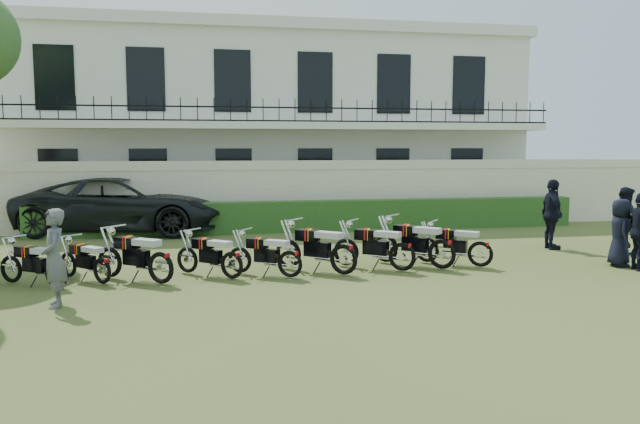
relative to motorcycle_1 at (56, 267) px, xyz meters
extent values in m
plane|color=#3F4D1E|center=(5.49, 0.04, -0.45)|extent=(100.00, 100.00, 0.00)
cube|color=#F2E9CB|center=(5.49, 8.04, 0.55)|extent=(30.00, 0.30, 2.00)
cube|color=#F2E9CB|center=(5.49, 8.04, 1.70)|extent=(30.00, 0.35, 0.30)
cube|color=#194117|center=(6.49, 7.24, 0.05)|extent=(18.00, 0.60, 1.00)
cube|color=white|center=(5.49, 14.04, 3.05)|extent=(20.00, 8.00, 7.00)
cube|color=white|center=(5.49, 14.04, 6.75)|extent=(20.40, 8.40, 0.40)
cube|color=white|center=(5.49, 9.34, 3.05)|extent=(20.00, 1.40, 0.25)
cube|color=black|center=(5.49, 8.69, 3.65)|extent=(20.00, 0.05, 0.05)
cube|color=black|center=(5.49, 8.69, 3.20)|extent=(20.00, 0.05, 0.05)
cube|color=black|center=(-2.01, 10.06, 1.15)|extent=(1.30, 0.12, 2.20)
cube|color=black|center=(-2.01, 10.06, 4.65)|extent=(1.30, 0.12, 2.20)
cube|color=black|center=(0.99, 10.06, 1.15)|extent=(1.30, 0.12, 2.20)
cube|color=black|center=(0.99, 10.06, 4.65)|extent=(1.30, 0.12, 2.20)
cube|color=black|center=(3.99, 10.06, 1.15)|extent=(1.30, 0.12, 2.20)
cube|color=black|center=(3.99, 10.06, 4.65)|extent=(1.30, 0.12, 2.20)
cube|color=black|center=(6.99, 10.06, 1.15)|extent=(1.30, 0.12, 2.20)
cube|color=black|center=(6.99, 10.06, 4.65)|extent=(1.30, 0.12, 2.20)
cube|color=black|center=(9.99, 10.06, 1.15)|extent=(1.30, 0.12, 2.20)
cube|color=black|center=(9.99, 10.06, 4.65)|extent=(1.30, 0.12, 2.20)
cube|color=black|center=(12.99, 10.06, 1.15)|extent=(1.30, 0.12, 2.20)
cube|color=black|center=(12.99, 10.06, 4.65)|extent=(1.30, 0.12, 2.20)
torus|color=black|center=(-0.94, -0.13, -0.18)|extent=(0.49, 0.39, 0.55)
torus|color=black|center=(0.50, -0.33, -0.17)|extent=(0.52, 0.38, 0.57)
torus|color=black|center=(-0.51, 0.33, -0.17)|extent=(0.52, 0.38, 0.57)
cube|color=black|center=(0.04, -0.02, -0.03)|extent=(0.52, 0.42, 0.28)
cube|color=black|center=(-0.14, 0.09, 0.22)|extent=(0.48, 0.43, 0.21)
cube|color=#BB0B10|center=(-0.14, 0.09, 0.23)|extent=(0.13, 0.26, 0.21)
cube|color=#E1A10B|center=(-0.10, 0.06, 0.23)|extent=(0.10, 0.26, 0.21)
cube|color=silver|center=(0.25, -0.16, 0.26)|extent=(0.55, 0.47, 0.11)
cylinder|color=silver|center=(-0.39, 0.26, 0.50)|extent=(0.33, 0.48, 0.03)
torus|color=black|center=(1.22, -0.17, -0.18)|extent=(0.44, 0.44, 0.54)
torus|color=black|center=(0.41, 0.64, -0.18)|extent=(0.44, 0.44, 0.54)
cube|color=black|center=(0.85, 0.20, -0.05)|extent=(0.45, 0.46, 0.26)
cube|color=black|center=(0.71, 0.35, 0.19)|extent=(0.44, 0.44, 0.19)
cube|color=#BB0B10|center=(0.71, 0.35, 0.20)|extent=(0.16, 0.25, 0.20)
cube|color=#E1A10B|center=(0.74, 0.31, 0.20)|extent=(0.14, 0.23, 0.20)
cube|color=silver|center=(1.02, 0.03, 0.22)|extent=(0.49, 0.49, 0.11)
cylinder|color=silver|center=(0.51, 0.55, 0.45)|extent=(0.39, 0.39, 0.03)
torus|color=black|center=(2.54, -0.44, -0.13)|extent=(0.58, 0.48, 0.65)
torus|color=black|center=(1.44, 0.42, -0.13)|extent=(0.58, 0.48, 0.65)
cube|color=black|center=(2.03, -0.04, 0.04)|extent=(0.58, 0.52, 0.32)
cube|color=black|center=(1.83, 0.11, 0.33)|extent=(0.55, 0.52, 0.24)
cube|color=#BB0B10|center=(1.83, 0.11, 0.34)|extent=(0.17, 0.30, 0.25)
cube|color=#E1A10B|center=(1.88, 0.07, 0.34)|extent=(0.14, 0.29, 0.25)
cube|color=silver|center=(2.26, -0.22, 0.37)|extent=(0.62, 0.57, 0.13)
cylinder|color=silver|center=(1.56, 0.32, 0.65)|extent=(0.42, 0.53, 0.03)
torus|color=black|center=(3.89, -0.19, -0.16)|extent=(0.49, 0.44, 0.58)
torus|color=black|center=(2.96, 0.62, -0.16)|extent=(0.49, 0.44, 0.58)
cube|color=black|center=(3.46, 0.18, -0.02)|extent=(0.50, 0.47, 0.28)
cube|color=black|center=(3.29, 0.32, 0.23)|extent=(0.48, 0.46, 0.21)
cube|color=#BB0B10|center=(3.29, 0.32, 0.24)|extent=(0.16, 0.27, 0.22)
cube|color=#E1A10B|center=(3.34, 0.29, 0.24)|extent=(0.14, 0.26, 0.22)
cube|color=silver|center=(3.65, 0.01, 0.27)|extent=(0.54, 0.51, 0.11)
cylinder|color=silver|center=(3.06, 0.52, 0.52)|extent=(0.39, 0.45, 0.03)
torus|color=black|center=(5.14, -0.24, -0.16)|extent=(0.52, 0.40, 0.58)
torus|color=black|center=(4.13, 0.46, -0.16)|extent=(0.52, 0.40, 0.58)
cube|color=black|center=(4.68, 0.08, -0.02)|extent=(0.53, 0.44, 0.28)
cube|color=black|center=(4.50, 0.20, 0.23)|extent=(0.49, 0.44, 0.21)
cube|color=#BB0B10|center=(4.50, 0.20, 0.24)|extent=(0.14, 0.27, 0.22)
cube|color=#E1A10B|center=(4.54, 0.17, 0.24)|extent=(0.11, 0.26, 0.22)
cube|color=silver|center=(4.89, -0.06, 0.27)|extent=(0.56, 0.48, 0.11)
cylinder|color=silver|center=(4.25, 0.38, 0.52)|extent=(0.35, 0.48, 0.03)
torus|color=black|center=(6.35, -0.31, -0.12)|extent=(0.57, 0.52, 0.67)
torus|color=black|center=(5.28, 0.64, -0.12)|extent=(0.57, 0.52, 0.67)
cube|color=black|center=(5.86, 0.13, 0.05)|extent=(0.58, 0.55, 0.33)
cube|color=black|center=(5.67, 0.30, 0.34)|extent=(0.56, 0.54, 0.24)
cube|color=#BB0B10|center=(5.67, 0.30, 0.36)|extent=(0.19, 0.31, 0.25)
cube|color=#E1A10B|center=(5.72, 0.25, 0.36)|extent=(0.16, 0.30, 0.25)
cube|color=silver|center=(6.08, -0.07, 0.39)|extent=(0.63, 0.60, 0.13)
cylinder|color=silver|center=(5.40, 0.53, 0.67)|extent=(0.46, 0.52, 0.03)
torus|color=black|center=(7.73, -0.11, -0.13)|extent=(0.57, 0.47, 0.64)
torus|color=black|center=(6.64, 0.73, -0.13)|extent=(0.57, 0.47, 0.64)
cube|color=black|center=(7.23, 0.28, 0.03)|extent=(0.57, 0.50, 0.32)
cube|color=black|center=(7.03, 0.43, 0.31)|extent=(0.54, 0.51, 0.23)
cube|color=#BB0B10|center=(7.03, 0.43, 0.32)|extent=(0.17, 0.30, 0.24)
cube|color=#E1A10B|center=(7.08, 0.39, 0.32)|extent=(0.14, 0.29, 0.24)
cube|color=silver|center=(7.45, 0.11, 0.35)|extent=(0.61, 0.55, 0.13)
cylinder|color=silver|center=(6.77, 0.64, 0.63)|extent=(0.41, 0.52, 0.03)
torus|color=black|center=(8.64, -0.15, -0.11)|extent=(0.55, 0.56, 0.68)
torus|color=black|center=(7.63, 0.88, -0.11)|extent=(0.55, 0.56, 0.68)
cube|color=black|center=(8.18, 0.32, 0.05)|extent=(0.57, 0.58, 0.33)
cube|color=black|center=(8.00, 0.51, 0.35)|extent=(0.56, 0.56, 0.24)
cube|color=#BB0B10|center=(8.00, 0.51, 0.37)|extent=(0.21, 0.31, 0.26)
cube|color=#E1A10B|center=(8.04, 0.46, 0.37)|extent=(0.18, 0.29, 0.26)
cube|color=silver|center=(8.39, 0.11, 0.40)|extent=(0.62, 0.62, 0.13)
cylinder|color=silver|center=(7.75, 0.76, 0.69)|extent=(0.50, 0.49, 0.03)
torus|color=black|center=(9.60, 0.04, -0.15)|extent=(0.52, 0.44, 0.60)
torus|color=black|center=(8.61, 0.83, -0.15)|extent=(0.52, 0.44, 0.60)
cube|color=black|center=(9.15, 0.41, -0.01)|extent=(0.53, 0.47, 0.29)
cube|color=black|center=(8.97, 0.55, 0.26)|extent=(0.50, 0.47, 0.22)
cube|color=#BB0B10|center=(8.97, 0.55, 0.27)|extent=(0.16, 0.28, 0.22)
cube|color=#E1A10B|center=(9.02, 0.51, 0.27)|extent=(0.13, 0.27, 0.22)
cube|color=silver|center=(9.35, 0.24, 0.30)|extent=(0.57, 0.52, 0.12)
cylinder|color=silver|center=(8.72, 0.74, 0.55)|extent=(0.39, 0.48, 0.03)
imported|color=black|center=(0.33, 8.01, 0.45)|extent=(6.86, 3.96, 1.80)
imported|color=slate|center=(0.29, -1.43, 0.42)|extent=(0.54, 0.70, 1.73)
imported|color=black|center=(12.38, 0.03, 0.34)|extent=(0.73, 0.90, 1.58)
imported|color=black|center=(13.65, 1.54, 0.43)|extent=(0.75, 0.92, 1.74)
imported|color=black|center=(12.15, 2.52, 0.51)|extent=(0.62, 1.17, 1.91)
camera|label=1|loc=(2.84, -12.78, 2.37)|focal=35.00mm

